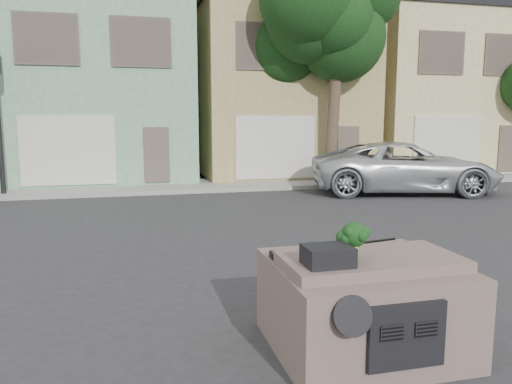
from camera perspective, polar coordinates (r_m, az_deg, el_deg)
name	(u,v)px	position (r m, az deg, el deg)	size (l,w,h in m)	color
ground_plane	(283,270)	(8.68, 3.11, -8.91)	(120.00, 120.00, 0.00)	#303033
sidewalk	(200,185)	(18.74, -6.47, 0.75)	(40.00, 3.00, 0.15)	gray
townhouse_mint	(103,89)	(22.46, -17.13, 11.18)	(7.20, 8.20, 7.55)	#78AA84
townhouse_tan	(273,91)	(23.35, 1.96, 11.43)	(7.20, 8.20, 7.55)	tan
townhouse_beige	(418,93)	(26.43, 18.06, 10.69)	(7.20, 8.20, 7.55)	#D4C387
silver_pickup	(403,193)	(18.10, 16.50, -0.07)	(2.92, 6.34, 1.76)	silver
tree_near	(334,72)	(19.29, 8.91, 13.35)	(4.40, 4.00, 8.50)	#143513
car_dashboard	(363,301)	(5.86, 12.10, -12.05)	(2.00, 1.80, 1.12)	#6E5951
instrument_hump	(328,256)	(5.13, 8.20, -7.21)	(0.48, 0.38, 0.20)	black
wiper_arm	(371,242)	(6.14, 13.05, -5.55)	(0.70, 0.03, 0.02)	black
broccoli	(354,240)	(5.40, 11.13, -5.36)	(0.33, 0.33, 0.40)	black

